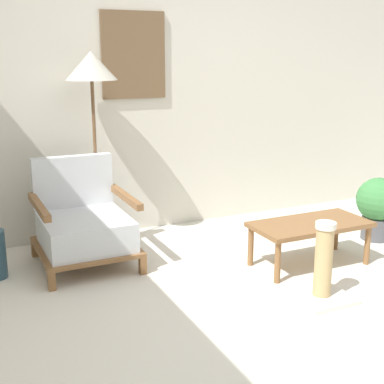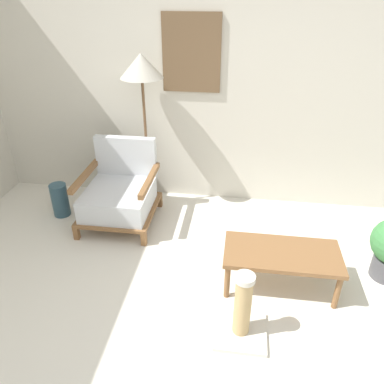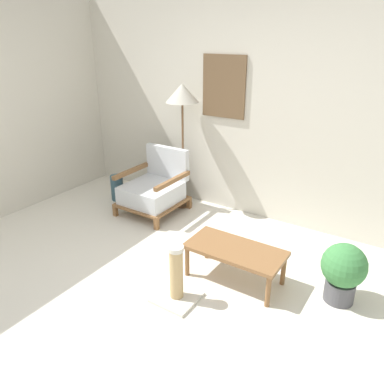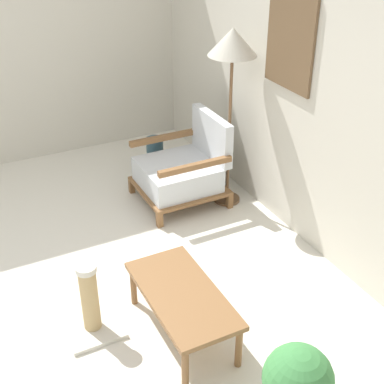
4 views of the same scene
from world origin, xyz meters
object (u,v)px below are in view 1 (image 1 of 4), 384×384
Objects in this scene: floor_lamp at (92,75)px; scratching_post at (323,273)px; potted_plant at (378,205)px; armchair at (84,225)px; coffee_table at (310,228)px.

floor_lamp is 2.28m from scratching_post.
potted_plant is 1.03× the size of scratching_post.
potted_plant is at bearing -12.09° from armchair.
floor_lamp reaches higher than armchair.
scratching_post is at bearing -45.61° from armchair.
coffee_table is at bearing -165.35° from potted_plant.
potted_plant is (0.89, 0.23, 0.01)m from coffee_table.
armchair is 1.45× the size of potted_plant.
floor_lamp is at bearing 158.58° from potted_plant.
coffee_table is (1.33, -1.10, -1.10)m from floor_lamp.
coffee_table is at bearing 61.00° from scratching_post.
scratching_post reaches higher than coffee_table.
armchair is 1.16m from floor_lamp.
floor_lamp reaches higher than scratching_post.
scratching_post is (1.04, -1.62, -1.21)m from floor_lamp.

